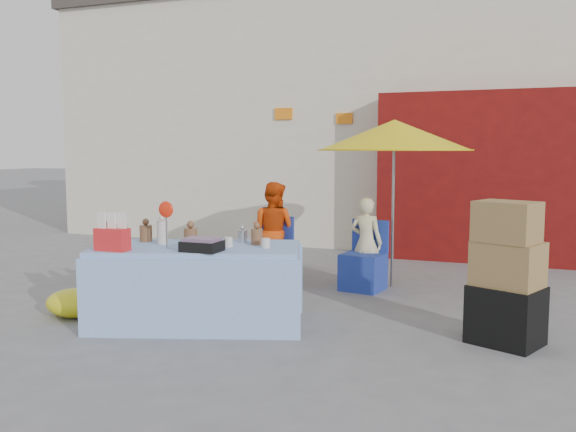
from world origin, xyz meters
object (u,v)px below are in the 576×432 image
at_px(vendor_orange, 273,231).
at_px(umbrella, 394,136).
at_px(market_table, 197,284).
at_px(chair_left, 270,263).
at_px(vendor_beige, 366,243).
at_px(box_stack, 507,279).
at_px(chair_right, 363,269).

relative_size(vendor_orange, umbrella, 0.62).
bearing_deg(market_table, chair_left, 73.57).
xyz_separation_m(vendor_orange, vendor_beige, (1.25, 0.00, -0.08)).
relative_size(market_table, vendor_orange, 1.72).
distance_m(umbrella, box_stack, 2.70).
bearing_deg(chair_right, market_table, -110.54).
bearing_deg(vendor_orange, vendor_beige, -170.64).
xyz_separation_m(market_table, vendor_beige, (1.18, 2.19, 0.16)).
distance_m(vendor_orange, vendor_beige, 1.25).
xyz_separation_m(market_table, chair_left, (-0.07, 2.06, -0.15)).
distance_m(chair_left, box_stack, 3.37).
bearing_deg(chair_left, umbrella, 19.78).
relative_size(chair_right, box_stack, 0.67).
distance_m(chair_right, vendor_orange, 1.32).
distance_m(chair_left, umbrella, 2.27).
xyz_separation_m(chair_right, umbrella, (0.30, 0.28, 1.64)).
xyz_separation_m(market_table, vendor_orange, (-0.07, 2.19, 0.25)).
xyz_separation_m(chair_right, box_stack, (1.68, -1.64, 0.33)).
distance_m(vendor_orange, umbrella, 1.99).
bearing_deg(box_stack, chair_left, 150.78).
bearing_deg(umbrella, vendor_beige, -153.43).
bearing_deg(market_table, vendor_orange, 73.53).
height_order(chair_right, box_stack, box_stack).
relative_size(chair_left, vendor_orange, 0.65).
height_order(chair_left, chair_right, same).
distance_m(market_table, box_stack, 2.90).
bearing_deg(chair_right, vendor_beige, 100.46).
bearing_deg(chair_left, vendor_beige, 15.51).
bearing_deg(market_table, vendor_beige, 43.40).
height_order(chair_right, umbrella, umbrella).
xyz_separation_m(chair_right, vendor_beige, (-0.00, 0.13, 0.31)).
height_order(vendor_orange, vendor_beige, vendor_orange).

